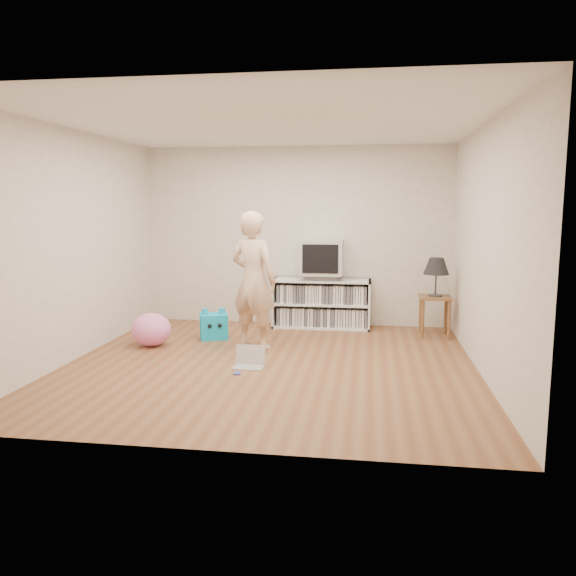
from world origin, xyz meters
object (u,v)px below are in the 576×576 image
(media_unit, at_px, (322,303))
(plush_pink, at_px, (151,330))
(person, at_px, (254,281))
(crt_tv, at_px, (322,257))
(plush_blue, at_px, (214,326))
(laptop, at_px, (249,361))
(dvd_deck, at_px, (322,277))
(side_table, at_px, (435,306))
(table_lamp, at_px, (436,267))

(media_unit, distance_m, plush_pink, 2.47)
(person, bearing_deg, crt_tv, -96.11)
(plush_blue, height_order, plush_pink, plush_pink)
(laptop, xyz_separation_m, plush_pink, (-1.41, 0.73, 0.15))
(crt_tv, bearing_deg, plush_pink, -145.25)
(dvd_deck, height_order, person, person)
(person, bearing_deg, plush_pink, 26.32)
(person, xyz_separation_m, plush_pink, (-1.30, -0.08, -0.64))
(media_unit, xyz_separation_m, crt_tv, (0.00, -0.02, 0.67))
(crt_tv, xyz_separation_m, plush_pink, (-2.02, -1.40, -0.81))
(crt_tv, distance_m, plush_blue, 1.84)
(side_table, height_order, plush_blue, side_table)
(crt_tv, distance_m, table_lamp, 1.60)
(person, distance_m, laptop, 1.13)
(media_unit, distance_m, dvd_deck, 0.39)
(media_unit, xyz_separation_m, plush_blue, (-1.35, -0.94, -0.18))
(table_lamp, relative_size, person, 0.31)
(dvd_deck, relative_size, person, 0.27)
(plush_blue, bearing_deg, dvd_deck, 13.65)
(table_lamp, bearing_deg, plush_blue, -169.19)
(laptop, bearing_deg, crt_tv, 74.58)
(side_table, bearing_deg, media_unit, 166.08)
(media_unit, height_order, person, person)
(dvd_deck, bearing_deg, side_table, -13.38)
(crt_tv, bearing_deg, person, -118.70)
(laptop, relative_size, plush_blue, 0.77)
(dvd_deck, xyz_separation_m, plush_blue, (-1.35, -0.92, -0.56))
(plush_blue, xyz_separation_m, plush_pink, (-0.67, -0.48, 0.03))
(dvd_deck, bearing_deg, table_lamp, -13.38)
(dvd_deck, distance_m, laptop, 2.32)
(media_unit, relative_size, crt_tv, 2.33)
(side_table, xyz_separation_m, person, (-2.28, -0.95, 0.43))
(crt_tv, bearing_deg, plush_blue, -145.66)
(dvd_deck, height_order, plush_blue, dvd_deck)
(table_lamp, relative_size, plush_pink, 1.06)
(crt_tv, height_order, plush_blue, crt_tv)
(dvd_deck, height_order, laptop, dvd_deck)
(laptop, bearing_deg, plush_pink, 153.21)
(side_table, distance_m, laptop, 2.81)
(media_unit, distance_m, plush_blue, 1.65)
(dvd_deck, height_order, plush_pink, dvd_deck)
(side_table, height_order, table_lamp, table_lamp)
(side_table, height_order, plush_pink, side_table)
(media_unit, xyz_separation_m, table_lamp, (1.56, -0.39, 0.59))
(dvd_deck, bearing_deg, media_unit, 90.00)
(dvd_deck, bearing_deg, crt_tv, -90.00)
(crt_tv, relative_size, laptop, 1.82)
(dvd_deck, xyz_separation_m, side_table, (1.56, -0.37, -0.32))
(side_table, relative_size, person, 0.33)
(laptop, relative_size, plush_pink, 0.68)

